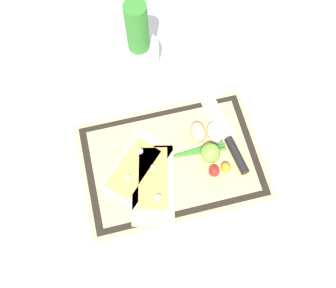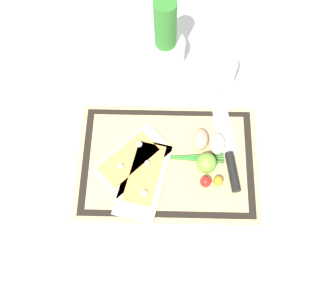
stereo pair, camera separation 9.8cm
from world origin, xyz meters
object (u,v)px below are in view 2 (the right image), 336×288
(pizza_slice_near, at_px, (144,178))
(pizza_slice_far, at_px, (132,158))
(lime, at_px, (206,163))
(egg_brown, at_px, (200,140))
(cherry_tomato_yellow, at_px, (218,181))
(egg_pink, at_px, (217,144))
(cherry_tomato_red, at_px, (206,182))
(knife, at_px, (230,157))
(sauce_jar, at_px, (218,73))
(herb_pot, at_px, (166,42))

(pizza_slice_near, xyz_separation_m, pizza_slice_far, (-0.03, 0.05, 0.00))
(pizza_slice_near, distance_m, lime, 0.16)
(egg_brown, bearing_deg, cherry_tomato_yellow, -67.82)
(egg_brown, bearing_deg, egg_pink, -14.05)
(cherry_tomato_red, relative_size, cherry_tomato_yellow, 1.11)
(cherry_tomato_yellow, bearing_deg, pizza_slice_near, 178.27)
(knife, distance_m, cherry_tomato_yellow, 0.07)
(pizza_slice_far, distance_m, sauce_jar, 0.33)
(egg_pink, distance_m, cherry_tomato_red, 0.10)
(knife, xyz_separation_m, lime, (-0.06, -0.02, 0.02))
(egg_brown, height_order, cherry_tomato_red, egg_brown)
(egg_brown, height_order, egg_pink, same)
(egg_pink, bearing_deg, knife, -44.92)
(lime, distance_m, sauce_jar, 0.26)
(knife, xyz_separation_m, egg_brown, (-0.07, 0.04, 0.01))
(pizza_slice_far, relative_size, herb_pot, 0.91)
(pizza_slice_near, height_order, lime, lime)
(pizza_slice_far, height_order, lime, lime)
(pizza_slice_far, xyz_separation_m, egg_brown, (0.17, 0.05, 0.01))
(cherry_tomato_yellow, height_order, sauce_jar, sauce_jar)
(pizza_slice_far, distance_m, cherry_tomato_red, 0.19)
(knife, xyz_separation_m, sauce_jar, (-0.02, 0.23, 0.02))
(herb_pot, bearing_deg, cherry_tomato_yellow, -69.69)
(egg_brown, bearing_deg, lime, -77.94)
(cherry_tomato_yellow, bearing_deg, herb_pot, 110.31)
(egg_pink, height_order, herb_pot, herb_pot)
(pizza_slice_near, xyz_separation_m, egg_pink, (0.18, 0.09, 0.01))
(cherry_tomato_yellow, height_order, herb_pot, herb_pot)
(pizza_slice_near, xyz_separation_m, cherry_tomato_yellow, (0.18, -0.01, 0.01))
(knife, bearing_deg, cherry_tomato_red, -132.83)
(egg_pink, relative_size, cherry_tomato_red, 2.06)
(pizza_slice_near, bearing_deg, cherry_tomato_red, -3.34)
(pizza_slice_far, distance_m, cherry_tomato_yellow, 0.22)
(egg_pink, bearing_deg, cherry_tomato_yellow, -89.45)
(cherry_tomato_yellow, xyz_separation_m, sauce_jar, (0.01, 0.30, 0.02))
(egg_brown, relative_size, egg_pink, 1.00)
(knife, bearing_deg, pizza_slice_far, -178.45)
(pizza_slice_far, xyz_separation_m, lime, (0.18, -0.02, 0.02))
(cherry_tomato_red, distance_m, herb_pot, 0.39)
(cherry_tomato_red, bearing_deg, pizza_slice_near, 176.66)
(pizza_slice_far, distance_m, egg_brown, 0.18)
(pizza_slice_far, xyz_separation_m, sauce_jar, (0.22, 0.24, 0.02))
(egg_brown, height_order, cherry_tomato_yellow, egg_brown)
(egg_pink, relative_size, cherry_tomato_yellow, 2.29)
(pizza_slice_far, distance_m, herb_pot, 0.33)
(pizza_slice_near, relative_size, lime, 4.43)
(pizza_slice_near, bearing_deg, lime, 12.86)
(egg_brown, relative_size, cherry_tomato_yellow, 2.29)
(pizza_slice_far, bearing_deg, egg_brown, 15.86)
(lime, bearing_deg, knife, 20.90)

